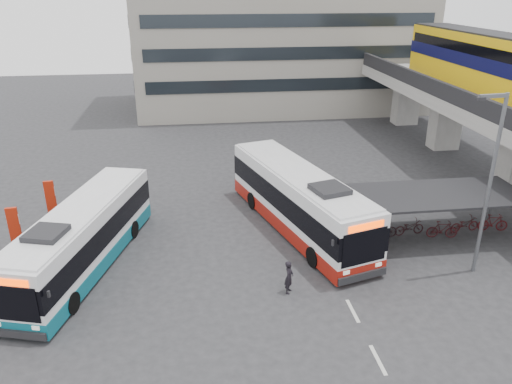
{
  "coord_description": "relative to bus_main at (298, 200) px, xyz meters",
  "views": [
    {
      "loc": [
        -3.88,
        -19.79,
        12.78
      ],
      "look_at": [
        -0.46,
        5.73,
        2.0
      ],
      "focal_mm": 35.0,
      "sensor_mm": 36.0,
      "label": 1
    }
  ],
  "objects": [
    {
      "name": "sign_totem_north",
      "position": [
        -13.73,
        2.35,
        -0.34
      ],
      "size": [
        0.58,
        0.22,
        2.66
      ],
      "rotation": [
        0.0,
        0.0,
        0.1
      ],
      "color": "#B01F0A",
      "rests_on": "ground"
    },
    {
      "name": "bus_main",
      "position": [
        0.0,
        0.0,
        0.0
      ],
      "size": [
        6.03,
        12.7,
        3.68
      ],
      "rotation": [
        0.0,
        0.0,
        0.28
      ],
      "color": "white",
      "rests_on": "ground"
    },
    {
      "name": "pedestrian",
      "position": [
        -1.72,
        -6.17,
        -0.93
      ],
      "size": [
        0.58,
        0.67,
        1.57
      ],
      "primitive_type": "imported",
      "rotation": [
        0.0,
        0.0,
        1.14
      ],
      "color": "black",
      "rests_on": "ground"
    },
    {
      "name": "bike_shelter",
      "position": [
        6.67,
        -1.91,
        -0.27
      ],
      "size": [
        10.0,
        4.0,
        2.54
      ],
      "color": "#595B60",
      "rests_on": "ground"
    },
    {
      "name": "ground",
      "position": [
        -1.8,
        -4.91,
        -1.71
      ],
      "size": [
        120.0,
        120.0,
        0.0
      ],
      "primitive_type": "plane",
      "color": "#28282B",
      "rests_on": "ground"
    },
    {
      "name": "road_markings",
      "position": [
        0.7,
        -7.91,
        -1.7
      ],
      "size": [
        0.15,
        7.6,
        0.01
      ],
      "color": "beige",
      "rests_on": "ground"
    },
    {
      "name": "bus_teal",
      "position": [
        -11.07,
        -2.64,
        -0.14
      ],
      "size": [
        5.55,
        11.63,
        3.37
      ],
      "rotation": [
        0.0,
        0.0,
        -0.28
      ],
      "color": "white",
      "rests_on": "ground"
    },
    {
      "name": "lamp_post",
      "position": [
        7.33,
        -5.58,
        3.19
      ],
      "size": [
        1.51,
        0.32,
        8.6
      ],
      "rotation": [
        0.0,
        0.0,
        0.09
      ],
      "color": "#595B60",
      "rests_on": "ground"
    },
    {
      "name": "viaduct",
      "position": [
        15.2,
        7.64,
        4.52
      ],
      "size": [
        8.0,
        32.0,
        9.68
      ],
      "color": "gray",
      "rests_on": "ground"
    },
    {
      "name": "sign_totem_mid",
      "position": [
        -14.64,
        -1.16,
        -0.33
      ],
      "size": [
        0.58,
        0.23,
        2.67
      ],
      "rotation": [
        0.0,
        0.0,
        0.11
      ],
      "color": "#B01F0A",
      "rests_on": "ground"
    }
  ]
}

